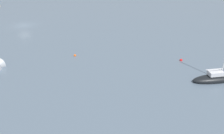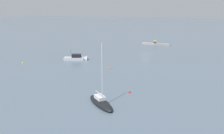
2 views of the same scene
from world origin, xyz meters
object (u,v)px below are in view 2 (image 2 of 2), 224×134
(person_seated_dark_right, at_px, (154,43))
(sailboat_black_mid, at_px, (101,103))
(mooring_buoy_near, at_px, (110,68))
(umbrella_open_yellow, at_px, (155,41))
(mooring_buoy_mid, at_px, (129,92))
(mooring_buoy_far, at_px, (23,63))
(person_seated_brown_left, at_px, (155,43))
(motorboat_grey_near, at_px, (78,58))

(person_seated_dark_right, xyz_separation_m, sailboat_black_mid, (-3.13, 65.65, -0.57))
(person_seated_dark_right, height_order, mooring_buoy_near, person_seated_dark_right)
(person_seated_dark_right, height_order, umbrella_open_yellow, umbrella_open_yellow)
(mooring_buoy_mid, relative_size, mooring_buoy_far, 1.02)
(umbrella_open_yellow, distance_m, mooring_buoy_far, 56.52)
(person_seated_dark_right, bearing_deg, mooring_buoy_near, 93.66)
(mooring_buoy_mid, distance_m, mooring_buoy_far, 38.23)
(person_seated_brown_left, distance_m, mooring_buoy_far, 56.47)
(mooring_buoy_far, bearing_deg, person_seated_brown_left, -123.26)
(motorboat_grey_near, xyz_separation_m, mooring_buoy_far, (13.12, 10.03, -0.36))
(umbrella_open_yellow, bearing_deg, motorboat_grey_near, 64.83)
(motorboat_grey_near, height_order, mooring_buoy_far, motorboat_grey_near)
(motorboat_grey_near, distance_m, mooring_buoy_near, 14.50)
(sailboat_black_mid, bearing_deg, motorboat_grey_near, -104.40)
(motorboat_grey_near, relative_size, mooring_buoy_far, 16.27)
(mooring_buoy_near, xyz_separation_m, mooring_buoy_mid, (-10.11, 15.52, 0.01))
(person_seated_dark_right, relative_size, sailboat_black_mid, 0.06)
(person_seated_brown_left, bearing_deg, sailboat_black_mid, 101.15)
(umbrella_open_yellow, relative_size, mooring_buoy_far, 3.06)
(umbrella_open_yellow, height_order, motorboat_grey_near, motorboat_grey_near)
(mooring_buoy_near, bearing_deg, sailboat_black_mid, 107.23)
(umbrella_open_yellow, height_order, mooring_buoy_far, umbrella_open_yellow)
(person_seated_dark_right, xyz_separation_m, umbrella_open_yellow, (-0.29, -0.20, 0.87))
(person_seated_dark_right, xyz_separation_m, mooring_buoy_mid, (-6.16, 58.38, -0.87))
(mooring_buoy_near, relative_size, mooring_buoy_far, 0.95)
(mooring_buoy_far, bearing_deg, person_seated_dark_right, -122.77)
(motorboat_grey_near, bearing_deg, mooring_buoy_far, -72.67)
(umbrella_open_yellow, bearing_deg, mooring_buoy_near, 84.38)
(person_seated_brown_left, relative_size, mooring_buoy_mid, 1.50)
(person_seated_dark_right, distance_m, mooring_buoy_near, 43.05)
(person_seated_brown_left, xyz_separation_m, sailboat_black_mid, (-2.57, 65.63, -0.57))
(mooring_buoy_near, xyz_separation_m, mooring_buoy_far, (26.46, 4.37, 0.00))
(person_seated_brown_left, xyz_separation_m, mooring_buoy_near, (4.50, 42.84, -0.88))
(person_seated_brown_left, bearing_deg, mooring_buoy_far, 65.65)
(person_seated_brown_left, distance_m, mooring_buoy_mid, 58.64)
(person_seated_brown_left, relative_size, person_seated_dark_right, 1.00)
(person_seated_brown_left, distance_m, sailboat_black_mid, 65.69)
(mooring_buoy_near, distance_m, mooring_buoy_mid, 18.52)
(mooring_buoy_far, bearing_deg, mooring_buoy_near, -170.62)
(mooring_buoy_mid, bearing_deg, mooring_buoy_far, -16.96)
(mooring_buoy_near, distance_m, mooring_buoy_far, 26.82)
(sailboat_black_mid, bearing_deg, mooring_buoy_far, -78.84)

